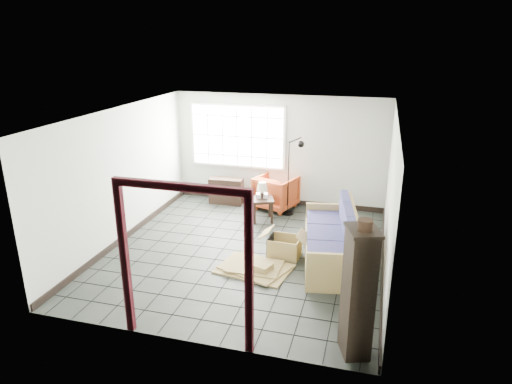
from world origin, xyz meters
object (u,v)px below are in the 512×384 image
(futon_sofa, at_px, (334,242))
(side_table, at_px, (262,202))
(armchair, at_px, (276,191))
(tall_shelf, at_px, (358,292))

(futon_sofa, height_order, side_table, futon_sofa)
(futon_sofa, distance_m, armchair, 2.82)
(side_table, bearing_deg, tall_shelf, -60.46)
(side_table, distance_m, tall_shelf, 4.57)
(side_table, height_order, tall_shelf, tall_shelf)
(tall_shelf, bearing_deg, side_table, 100.13)
(armchair, height_order, side_table, armchair)
(side_table, relative_size, tall_shelf, 0.35)
(tall_shelf, bearing_deg, armchair, 94.56)
(futon_sofa, xyz_separation_m, tall_shelf, (0.53, -2.45, 0.51))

